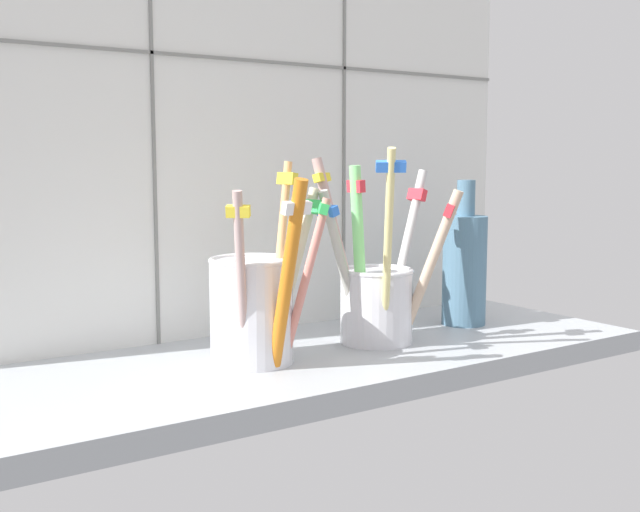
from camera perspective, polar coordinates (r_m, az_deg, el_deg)
counter_slab at (r=71.41cm, az=-0.19°, el=-7.75°), size 64.00×22.00×2.00cm
tile_wall_back at (r=79.43cm, az=-5.06°, el=9.36°), size 64.00×2.20×45.00cm
toothbrush_cup_left at (r=66.21cm, az=-4.54°, el=-3.52°), size 11.40×10.55×17.08cm
toothbrush_cup_right at (r=73.59cm, az=4.27°, el=-2.74°), size 13.73×13.07×18.27cm
ceramic_vase at (r=83.41cm, az=10.45°, el=-0.77°), size 4.57×4.57×15.13cm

